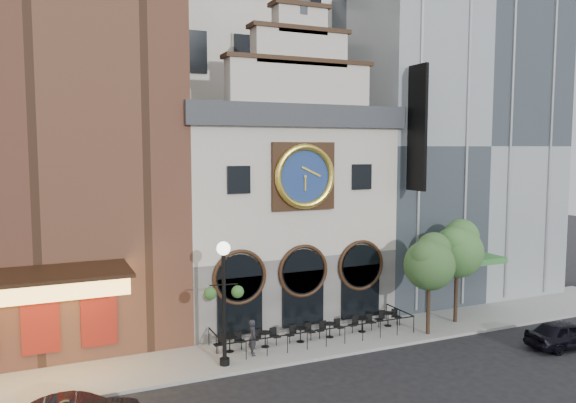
# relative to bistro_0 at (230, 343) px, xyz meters

# --- Properties ---
(ground) EXTENTS (120.00, 120.00, 0.00)m
(ground) POSITION_rel_bistro_0_xyz_m (4.63, -2.48, -0.61)
(ground) COLOR black
(ground) RESTS_ON ground
(sidewalk) EXTENTS (44.00, 5.00, 0.15)m
(sidewalk) POSITION_rel_bistro_0_xyz_m (4.63, 0.02, -0.54)
(sidewalk) COLOR gray
(sidewalk) RESTS_ON ground
(clock_building) EXTENTS (12.60, 8.78, 18.65)m
(clock_building) POSITION_rel_bistro_0_xyz_m (4.63, 5.34, 6.07)
(clock_building) COLOR #605E5B
(clock_building) RESTS_ON ground
(theater_building) EXTENTS (14.00, 15.60, 25.00)m
(theater_building) POSITION_rel_bistro_0_xyz_m (-8.37, 7.48, 11.99)
(theater_building) COLOR brown
(theater_building) RESTS_ON ground
(retail_building) EXTENTS (14.00, 14.40, 20.00)m
(retail_building) POSITION_rel_bistro_0_xyz_m (17.62, 7.50, 9.53)
(retail_building) COLOR gray
(retail_building) RESTS_ON ground
(office_tower) EXTENTS (20.00, 16.00, 40.00)m
(office_tower) POSITION_rel_bistro_0_xyz_m (4.63, 17.52, 19.39)
(office_tower) COLOR silver
(office_tower) RESTS_ON ground
(cafe_railing) EXTENTS (10.60, 2.60, 0.90)m
(cafe_railing) POSITION_rel_bistro_0_xyz_m (4.63, 0.02, -0.01)
(cafe_railing) COLOR black
(cafe_railing) RESTS_ON sidewalk
(bistro_0) EXTENTS (1.58, 0.68, 0.90)m
(bistro_0) POSITION_rel_bistro_0_xyz_m (0.00, 0.00, 0.00)
(bistro_0) COLOR black
(bistro_0) RESTS_ON sidewalk
(bistro_1) EXTENTS (1.58, 0.68, 0.90)m
(bistro_1) POSITION_rel_bistro_0_xyz_m (1.82, -0.08, 0.00)
(bistro_1) COLOR black
(bistro_1) RESTS_ON sidewalk
(bistro_2) EXTENTS (1.58, 0.68, 0.90)m
(bistro_2) POSITION_rel_bistro_0_xyz_m (3.74, -0.13, 0.00)
(bistro_2) COLOR black
(bistro_2) RESTS_ON sidewalk
(bistro_3) EXTENTS (1.58, 0.68, 0.90)m
(bistro_3) POSITION_rel_bistro_0_xyz_m (5.45, -0.11, 0.00)
(bistro_3) COLOR black
(bistro_3) RESTS_ON sidewalk
(bistro_4) EXTENTS (1.58, 0.68, 0.90)m
(bistro_4) POSITION_rel_bistro_0_xyz_m (7.46, -0.05, 0.00)
(bistro_4) COLOR black
(bistro_4) RESTS_ON sidewalk
(bistro_5) EXTENTS (1.58, 0.68, 0.90)m
(bistro_5) POSITION_rel_bistro_0_xyz_m (9.31, 0.23, 0.00)
(bistro_5) COLOR black
(bistro_5) RESTS_ON sidewalk
(car_right) EXTENTS (4.31, 2.09, 1.42)m
(car_right) POSITION_rel_bistro_0_xyz_m (15.77, -5.95, 0.10)
(car_right) COLOR black
(car_right) RESTS_ON ground
(pedestrian) EXTENTS (0.51, 0.69, 1.73)m
(pedestrian) POSITION_rel_bistro_0_xyz_m (0.89, -0.83, 0.40)
(pedestrian) COLOR black
(pedestrian) RESTS_ON sidewalk
(lamppost) EXTENTS (1.81, 0.79, 5.71)m
(lamppost) POSITION_rel_bistro_0_xyz_m (-0.73, -1.48, 3.07)
(lamppost) COLOR black
(lamppost) RESTS_ON sidewalk
(tree_left) EXTENTS (2.80, 2.70, 5.40)m
(tree_left) POSITION_rel_bistro_0_xyz_m (10.56, -1.70, 3.50)
(tree_left) COLOR #382619
(tree_left) RESTS_ON sidewalk
(tree_right) EXTENTS (3.03, 2.92, 5.84)m
(tree_right) POSITION_rel_bistro_0_xyz_m (13.33, -0.62, 3.82)
(tree_right) COLOR #382619
(tree_right) RESTS_ON sidewalk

